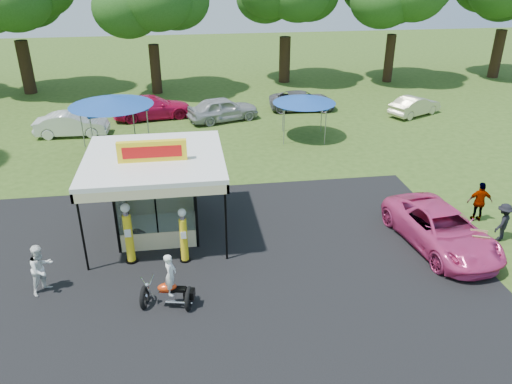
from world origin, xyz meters
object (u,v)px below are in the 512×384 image
at_px(bg_car_e, 415,106).
at_px(bg_car_a, 72,124).
at_px(bg_car_d, 303,101).
at_px(bg_car_b, 152,107).
at_px(pink_sedan, 441,229).
at_px(spectator_west, 41,269).
at_px(motorcycle, 169,286).
at_px(bg_car_c, 223,109).
at_px(tent_west, 111,101).
at_px(a_frame_sign, 478,246).
at_px(gas_pump_right, 184,237).
at_px(gas_station_kiosk, 157,193).
at_px(tent_east, 304,100).
at_px(spectator_east_b, 480,202).
at_px(spectator_east_a, 503,222).
at_px(gas_pump_left, 129,235).
at_px(kiosk_car, 161,198).

bearing_deg(bg_car_e, bg_car_a, 65.55).
bearing_deg(bg_car_d, bg_car_b, 96.75).
bearing_deg(pink_sedan, spectator_west, 175.69).
relative_size(motorcycle, bg_car_a, 0.46).
bearing_deg(motorcycle, bg_car_c, 91.81).
bearing_deg(motorcycle, tent_west, 113.94).
bearing_deg(a_frame_sign, motorcycle, -152.49).
xyz_separation_m(gas_pump_right, motorcycle, (-0.51, -2.62, -0.26)).
bearing_deg(gas_station_kiosk, bg_car_e, 38.70).
bearing_deg(a_frame_sign, tent_east, 124.71).
xyz_separation_m(pink_sedan, spectator_east_b, (2.61, 1.74, 0.13)).
bearing_deg(spectator_west, tent_west, 34.56).
bearing_deg(gas_pump_right, spectator_east_a, -1.06).
xyz_separation_m(pink_sedan, bg_car_e, (6.54, 16.81, -0.09)).
bearing_deg(bg_car_b, tent_east, -129.89).
bearing_deg(gas_pump_right, motorcycle, -101.09).
height_order(spectator_east_b, bg_car_b, spectator_east_b).
bearing_deg(tent_east, bg_car_e, 21.36).
xyz_separation_m(gas_station_kiosk, bg_car_a, (-5.81, 13.01, -1.04)).
relative_size(gas_pump_right, bg_car_a, 0.50).
relative_size(spectator_east_b, bg_car_d, 0.37).
xyz_separation_m(gas_pump_left, gas_pump_right, (1.99, -0.23, -0.12)).
bearing_deg(pink_sedan, bg_car_d, 85.76).
xyz_separation_m(spectator_east_a, tent_east, (-5.09, 13.19, 1.64)).
relative_size(gas_station_kiosk, kiosk_car, 1.92).
bearing_deg(bg_car_d, tent_west, 121.87).
distance_m(spectator_east_b, bg_car_b, 22.40).
bearing_deg(motorcycle, gas_pump_right, 90.60).
bearing_deg(spectator_east_a, spectator_east_b, -122.86).
bearing_deg(bg_car_c, spectator_east_b, -166.11).
xyz_separation_m(gas_pump_right, bg_car_c, (2.93, 17.16, -0.25)).
xyz_separation_m(a_frame_sign, bg_car_b, (-12.86, 19.84, 0.23)).
bearing_deg(gas_pump_left, gas_station_kiosk, 65.14).
bearing_deg(spectator_west, pink_sedan, -47.91).
distance_m(gas_station_kiosk, spectator_west, 5.30).
bearing_deg(bg_car_b, spectator_east_b, -149.46).
relative_size(gas_pump_right, spectator_east_a, 1.40).
height_order(gas_pump_right, spectator_east_b, gas_pump_right).
distance_m(bg_car_b, tent_west, 6.81).
distance_m(spectator_east_a, tent_west, 20.75).
bearing_deg(bg_car_e, kiosk_car, 97.08).
distance_m(a_frame_sign, spectator_west, 15.76).
height_order(spectator_west, spectator_east_a, spectator_west).
bearing_deg(gas_pump_left, spectator_east_b, 4.48).
xyz_separation_m(spectator_west, bg_car_b, (2.90, 19.59, -0.12)).
bearing_deg(bg_car_d, bg_car_e, -103.89).
distance_m(gas_station_kiosk, tent_west, 10.30).
height_order(motorcycle, bg_car_a, motorcycle).
height_order(gas_station_kiosk, spectator_east_a, gas_station_kiosk).
distance_m(pink_sedan, bg_car_a, 23.04).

